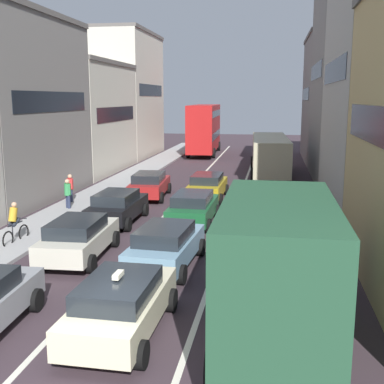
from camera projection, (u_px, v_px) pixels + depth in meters
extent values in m
plane|color=#3A2D33|center=(101.00, 368.00, 10.50)|extent=(140.00, 140.00, 0.00)
cube|color=#9E9E9E|center=(109.00, 189.00, 30.94)|extent=(2.60, 64.00, 0.14)
cube|color=silver|center=(186.00, 192.00, 30.14)|extent=(0.16, 60.00, 0.01)
cube|color=silver|center=(241.00, 194.00, 29.59)|extent=(0.16, 60.00, 0.01)
cube|color=black|center=(54.00, 102.00, 26.80)|extent=(0.02, 8.80, 1.10)
cube|color=beige|center=(74.00, 119.00, 38.29)|extent=(7.00, 10.90, 8.25)
cube|color=black|center=(117.00, 114.00, 37.64)|extent=(0.02, 8.80, 1.10)
cube|color=#66605B|center=(72.00, 63.00, 37.48)|extent=(7.20, 10.90, 0.30)
cube|color=beige|center=(117.00, 96.00, 48.60)|extent=(7.00, 10.90, 11.83)
cube|color=black|center=(151.00, 90.00, 47.92)|extent=(0.02, 8.80, 1.10)
cube|color=#66605B|center=(116.00, 33.00, 47.45)|extent=(7.20, 10.90, 0.30)
cube|color=gray|center=(344.00, 100.00, 45.13)|extent=(7.00, 10.90, 11.12)
cube|color=black|center=(305.00, 94.00, 45.59)|extent=(0.02, 8.80, 1.10)
cube|color=#66605B|center=(348.00, 36.00, 44.05)|extent=(7.20, 10.90, 0.30)
cube|color=gray|center=(367.00, 81.00, 34.22)|extent=(7.00, 10.90, 13.85)
cube|color=black|center=(316.00, 71.00, 34.66)|extent=(0.02, 8.80, 1.10)
cube|color=black|center=(334.00, 71.00, 24.11)|extent=(0.02, 8.80, 1.10)
cube|color=black|center=(375.00, 125.00, 13.85)|extent=(0.02, 8.80, 1.10)
cube|color=navy|center=(276.00, 247.00, 14.36)|extent=(2.40, 2.40, 1.90)
cube|color=black|center=(276.00, 224.00, 15.46)|extent=(2.02, 0.03, 0.70)
cube|color=#234C33|center=(277.00, 265.00, 10.57)|extent=(2.40, 5.44, 2.80)
cube|color=white|center=(222.00, 249.00, 10.72)|extent=(0.02, 4.48, 0.90)
cylinder|color=black|center=(235.00, 274.00, 14.81)|extent=(0.30, 0.96, 0.96)
cylinder|color=black|center=(316.00, 279.00, 14.42)|extent=(0.30, 0.96, 0.96)
cylinder|color=black|center=(214.00, 366.00, 9.70)|extent=(0.30, 0.96, 0.96)
cylinder|color=black|center=(338.00, 378.00, 9.31)|extent=(0.30, 0.96, 0.96)
cube|color=beige|center=(122.00, 308.00, 11.95)|extent=(1.87, 4.33, 0.70)
cube|color=#1E2328|center=(119.00, 289.00, 11.65)|extent=(1.63, 2.44, 0.52)
cube|color=#F2EACC|center=(118.00, 275.00, 11.58)|extent=(0.17, 0.44, 0.12)
cylinder|color=black|center=(108.00, 295.00, 13.60)|extent=(0.23, 0.64, 0.64)
cylinder|color=black|center=(172.00, 300.00, 13.27)|extent=(0.23, 0.64, 0.64)
cylinder|color=black|center=(61.00, 347.00, 10.77)|extent=(0.23, 0.64, 0.64)
cylinder|color=black|center=(141.00, 355.00, 10.44)|extent=(0.23, 0.64, 0.64)
cylinder|color=black|center=(36.00, 300.00, 13.27)|extent=(0.25, 0.65, 0.64)
cube|color=#759EB7|center=(166.00, 248.00, 16.72)|extent=(2.06, 4.40, 0.70)
cube|color=#1E2328|center=(164.00, 234.00, 16.42)|extent=(1.73, 2.50, 0.52)
cylinder|color=black|center=(154.00, 244.00, 18.39)|extent=(0.26, 0.65, 0.64)
cylinder|color=black|center=(201.00, 247.00, 17.98)|extent=(0.26, 0.65, 0.64)
cylinder|color=black|center=(126.00, 270.00, 15.59)|extent=(0.26, 0.65, 0.64)
cylinder|color=black|center=(182.00, 275.00, 15.19)|extent=(0.26, 0.65, 0.64)
cube|color=beige|center=(79.00, 240.00, 17.65)|extent=(1.99, 4.37, 0.70)
cube|color=#1E2328|center=(76.00, 227.00, 17.35)|extent=(1.69, 2.48, 0.52)
cylinder|color=black|center=(70.00, 237.00, 19.25)|extent=(0.25, 0.65, 0.64)
cylinder|color=black|center=(115.00, 239.00, 19.03)|extent=(0.25, 0.65, 0.64)
cylinder|color=black|center=(38.00, 262.00, 16.40)|extent=(0.25, 0.65, 0.64)
cylinder|color=black|center=(91.00, 264.00, 16.18)|extent=(0.25, 0.65, 0.64)
cube|color=#19592D|center=(193.00, 210.00, 22.48)|extent=(1.87, 4.33, 0.70)
cube|color=#1E2328|center=(193.00, 199.00, 22.18)|extent=(1.62, 2.43, 0.52)
cylinder|color=black|center=(180.00, 209.00, 24.12)|extent=(0.23, 0.64, 0.64)
cylinder|color=black|center=(217.00, 211.00, 23.79)|extent=(0.23, 0.64, 0.64)
cylinder|color=black|center=(167.00, 224.00, 21.29)|extent=(0.23, 0.64, 0.64)
cylinder|color=black|center=(208.00, 226.00, 20.97)|extent=(0.23, 0.64, 0.64)
cube|color=black|center=(118.00, 209.00, 22.71)|extent=(1.82, 4.31, 0.70)
cube|color=#1E2328|center=(116.00, 198.00, 22.41)|extent=(1.60, 2.42, 0.52)
cylinder|color=black|center=(110.00, 208.00, 24.34)|extent=(0.22, 0.64, 0.64)
cylinder|color=black|center=(145.00, 210.00, 24.04)|extent=(0.22, 0.64, 0.64)
cylinder|color=black|center=(88.00, 223.00, 21.51)|extent=(0.22, 0.64, 0.64)
cylinder|color=black|center=(128.00, 225.00, 21.21)|extent=(0.22, 0.64, 0.64)
cube|color=#B29319|center=(208.00, 188.00, 27.99)|extent=(1.88, 4.33, 0.70)
cube|color=#1E2328|center=(207.00, 179.00, 27.69)|extent=(1.63, 2.44, 0.52)
cylinder|color=black|center=(196.00, 189.00, 29.63)|extent=(0.23, 0.64, 0.64)
cylinder|color=black|center=(226.00, 190.00, 29.30)|extent=(0.23, 0.64, 0.64)
cylinder|color=black|center=(187.00, 198.00, 26.81)|extent=(0.23, 0.64, 0.64)
cylinder|color=black|center=(220.00, 199.00, 26.48)|extent=(0.23, 0.64, 0.64)
cube|color=#A51E1E|center=(150.00, 186.00, 28.39)|extent=(2.08, 4.41, 0.70)
cube|color=#1E2328|center=(149.00, 178.00, 28.08)|extent=(1.74, 2.51, 0.52)
cylinder|color=black|center=(139.00, 188.00, 29.97)|extent=(0.26, 0.65, 0.64)
cylinder|color=black|center=(169.00, 188.00, 29.79)|extent=(0.26, 0.65, 0.64)
cylinder|color=black|center=(129.00, 197.00, 27.11)|extent=(0.26, 0.65, 0.64)
cylinder|color=black|center=(161.00, 198.00, 26.93)|extent=(0.26, 0.65, 0.64)
cube|color=#194C8C|center=(272.00, 233.00, 18.62)|extent=(1.99, 4.37, 0.70)
cube|color=#1E2328|center=(272.00, 220.00, 18.33)|extent=(1.69, 2.47, 0.52)
cylinder|color=black|center=(251.00, 230.00, 20.28)|extent=(0.25, 0.65, 0.64)
cylinder|color=black|center=(296.00, 233.00, 19.91)|extent=(0.25, 0.65, 0.64)
cylinder|color=black|center=(243.00, 252.00, 17.47)|extent=(0.25, 0.65, 0.64)
cylinder|color=black|center=(296.00, 255.00, 17.10)|extent=(0.25, 0.65, 0.64)
cube|color=silver|center=(272.00, 202.00, 24.22)|extent=(2.06, 4.40, 0.70)
cube|color=#1E2328|center=(272.00, 191.00, 23.92)|extent=(1.73, 2.50, 0.52)
cylinder|color=black|center=(252.00, 202.00, 25.81)|extent=(0.26, 0.65, 0.64)
cylinder|color=black|center=(288.00, 203.00, 25.62)|extent=(0.26, 0.65, 0.64)
cylinder|color=black|center=(254.00, 215.00, 22.95)|extent=(0.26, 0.65, 0.64)
cylinder|color=black|center=(293.00, 216.00, 22.77)|extent=(0.26, 0.65, 0.64)
cube|color=#BFB793|center=(270.00, 153.00, 36.42)|extent=(2.99, 10.61, 2.40)
cube|color=black|center=(270.00, 148.00, 36.36)|extent=(2.99, 9.98, 0.70)
cylinder|color=black|center=(252.00, 162.00, 40.48)|extent=(0.35, 1.01, 1.00)
cylinder|color=black|center=(283.00, 163.00, 40.19)|extent=(0.35, 1.01, 1.00)
cylinder|color=black|center=(253.00, 175.00, 33.73)|extent=(0.35, 1.01, 1.00)
cylinder|color=black|center=(289.00, 176.00, 33.44)|extent=(0.35, 1.01, 1.00)
cube|color=#B21919|center=(204.00, 138.00, 50.26)|extent=(2.90, 10.59, 2.40)
cube|color=black|center=(204.00, 134.00, 50.20)|extent=(2.91, 9.96, 0.70)
cube|color=#B21919|center=(204.00, 116.00, 49.83)|extent=(2.90, 10.59, 2.16)
cube|color=black|center=(204.00, 113.00, 49.79)|extent=(2.91, 9.96, 0.64)
cylinder|color=black|center=(196.00, 146.00, 54.33)|extent=(0.34, 1.01, 1.00)
cylinder|color=black|center=(219.00, 146.00, 54.02)|extent=(0.34, 1.01, 1.00)
cylinder|color=black|center=(188.00, 153.00, 47.58)|extent=(0.34, 1.01, 1.00)
cylinder|color=black|center=(214.00, 153.00, 47.27)|extent=(0.34, 1.01, 1.00)
torus|color=black|center=(24.00, 232.00, 19.88)|extent=(0.12, 0.68, 0.68)
torus|color=black|center=(8.00, 240.00, 18.88)|extent=(0.12, 0.68, 0.68)
cylinder|color=black|center=(15.00, 224.00, 19.28)|extent=(0.13, 0.95, 0.05)
cylinder|color=black|center=(13.00, 231.00, 19.14)|extent=(0.04, 0.04, 0.55)
cylinder|color=black|center=(21.00, 218.00, 19.66)|extent=(0.50, 0.08, 0.04)
cylinder|color=#232833|center=(13.00, 222.00, 19.24)|extent=(0.18, 0.45, 0.30)
cylinder|color=#232833|center=(16.00, 223.00, 19.20)|extent=(0.18, 0.45, 0.30)
cylinder|color=gold|center=(13.00, 215.00, 19.11)|extent=(0.34, 0.48, 0.62)
sphere|color=tan|center=(14.00, 205.00, 19.16)|extent=(0.22, 0.22, 0.22)
cylinder|color=#262D47|center=(71.00, 197.00, 26.71)|extent=(0.16, 0.16, 0.82)
cylinder|color=#262D47|center=(70.00, 196.00, 26.86)|extent=(0.16, 0.16, 0.82)
cylinder|color=red|center=(70.00, 184.00, 26.65)|extent=(0.34, 0.34, 0.60)
sphere|color=tan|center=(70.00, 176.00, 26.57)|extent=(0.24, 0.24, 0.24)
cylinder|color=red|center=(71.00, 184.00, 26.46)|extent=(0.10, 0.10, 0.55)
cylinder|color=red|center=(69.00, 183.00, 26.83)|extent=(0.10, 0.10, 0.55)
cylinder|color=#262D47|center=(69.00, 203.00, 25.09)|extent=(0.16, 0.16, 0.82)
cylinder|color=#262D47|center=(67.00, 203.00, 25.23)|extent=(0.16, 0.16, 0.82)
cylinder|color=#338C4C|center=(68.00, 189.00, 25.03)|extent=(0.34, 0.34, 0.60)
sphere|color=tan|center=(67.00, 181.00, 24.95)|extent=(0.24, 0.24, 0.24)
cylinder|color=#338C4C|center=(70.00, 189.00, 24.86)|extent=(0.10, 0.10, 0.55)
cylinder|color=#338C4C|center=(66.00, 188.00, 25.18)|extent=(0.10, 0.10, 0.55)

